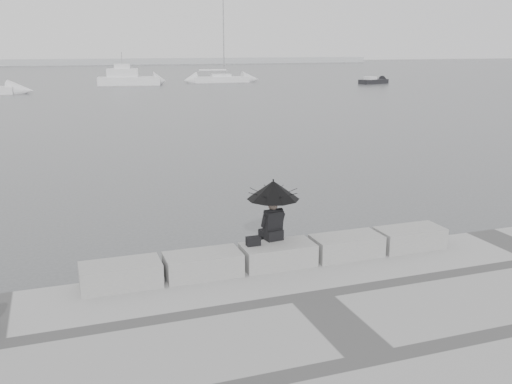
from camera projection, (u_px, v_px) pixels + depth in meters
name	position (u px, v px, depth m)	size (l,w,h in m)	color
ground	(270.00, 279.00, 13.15)	(360.00, 360.00, 0.00)	#424446
stone_block_far_left	(121.00, 275.00, 11.45)	(1.60, 0.80, 0.50)	gray
stone_block_left	(203.00, 265.00, 12.00)	(1.60, 0.80, 0.50)	gray
stone_block_centre	(278.00, 255.00, 12.55)	(1.60, 0.80, 0.50)	gray
stone_block_right	(346.00, 246.00, 13.10)	(1.60, 0.80, 0.50)	gray
stone_block_far_right	(410.00, 238.00, 13.65)	(1.60, 0.80, 0.50)	gray
seated_person	(273.00, 196.00, 12.56)	(1.18, 1.18, 1.39)	black
bag	(253.00, 241.00, 12.39)	(0.30, 0.17, 0.19)	black
distant_landmass	(34.00, 62.00, 151.28)	(180.00, 8.00, 2.80)	#A7AAAD
sailboat_right	(221.00, 79.00, 82.75)	(8.11, 2.92, 12.90)	silver
motor_cruiser	(129.00, 78.00, 76.89)	(8.51, 4.01, 4.50)	silver
small_motorboat	(373.00, 81.00, 79.89)	(4.86, 2.96, 1.10)	black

